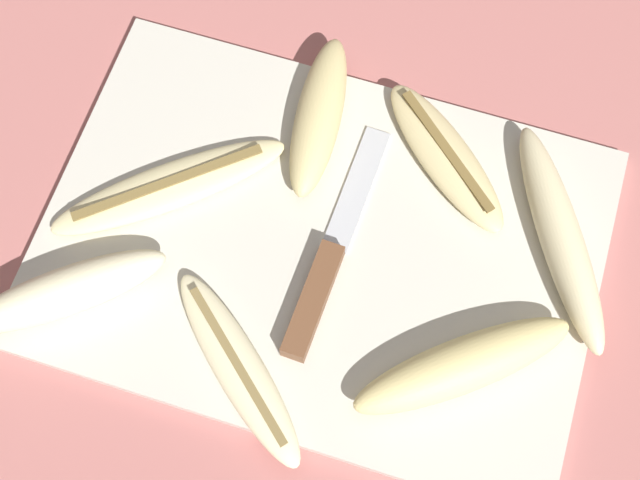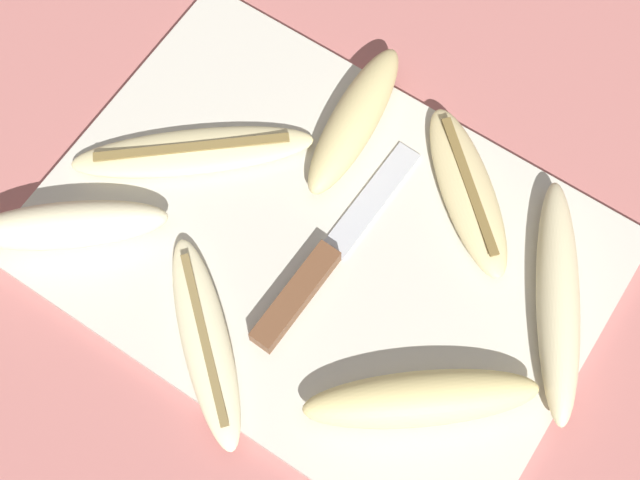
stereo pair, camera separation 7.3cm
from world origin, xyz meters
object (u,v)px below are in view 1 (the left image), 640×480
object	(u,v)px
banana_mellow_near	(446,156)
banana_bright_far	(67,291)
banana_pale_long	(238,368)
banana_soft_right	(170,187)
banana_spotted_left	(319,116)
banana_cream_curved	(560,236)
banana_golden_short	(463,365)
knife	(321,279)

from	to	relation	value
banana_mellow_near	banana_bright_far	size ratio (longest dim) A/B	0.98
banana_pale_long	banana_mellow_near	size ratio (longest dim) A/B	1.07
banana_pale_long	banana_mellow_near	distance (m)	0.25
banana_soft_right	banana_spotted_left	distance (m)	0.14
banana_cream_curved	banana_soft_right	bearing A→B (deg)	-170.87
banana_cream_curved	banana_mellow_near	distance (m)	0.12
banana_golden_short	banana_spotted_left	size ratio (longest dim) A/B	1.05
banana_mellow_near	banana_bright_far	bearing A→B (deg)	-140.60
knife	banana_spotted_left	distance (m)	0.15
banana_cream_curved	banana_spotted_left	distance (m)	0.23
banana_soft_right	banana_cream_curved	bearing A→B (deg)	9.13
knife	banana_mellow_near	size ratio (longest dim) A/B	1.46
banana_pale_long	banana_bright_far	world-z (taller)	banana_bright_far
knife	banana_bright_far	xyz separation A→B (m)	(-0.19, -0.07, 0.01)
banana_golden_short	banana_mellow_near	world-z (taller)	banana_golden_short
knife	banana_spotted_left	xyz separation A→B (m)	(-0.05, 0.14, 0.01)
banana_soft_right	banana_pale_long	distance (m)	0.17
knife	banana_golden_short	world-z (taller)	banana_golden_short
banana_cream_curved	banana_pale_long	size ratio (longest dim) A/B	1.22
banana_cream_curved	banana_bright_far	bearing A→B (deg)	-155.53
banana_soft_right	banana_pale_long	xyz separation A→B (m)	(0.11, -0.13, 0.00)
banana_soft_right	banana_pale_long	world-z (taller)	banana_pale_long
banana_pale_long	banana_spotted_left	world-z (taller)	banana_spotted_left
banana_soft_right	banana_bright_far	bearing A→B (deg)	-109.94
banana_soft_right	banana_bright_far	distance (m)	0.12
banana_bright_far	banana_golden_short	bearing A→B (deg)	6.79
banana_pale_long	banana_spotted_left	size ratio (longest dim) A/B	0.99
banana_golden_short	banana_spotted_left	distance (m)	0.25
knife	banana_cream_curved	world-z (taller)	banana_cream_curved
banana_cream_curved	banana_bright_far	world-z (taller)	banana_bright_far
banana_soft_right	banana_golden_short	xyz separation A→B (m)	(0.27, -0.08, 0.01)
knife	banana_spotted_left	size ratio (longest dim) A/B	1.35
banana_bright_far	knife	bearing A→B (deg)	21.49
banana_cream_curved	banana_mellow_near	world-z (taller)	banana_cream_curved
banana_pale_long	banana_spotted_left	xyz separation A→B (m)	(-0.01, 0.23, 0.01)
banana_soft_right	banana_pale_long	size ratio (longest dim) A/B	1.18
banana_bright_far	banana_spotted_left	xyz separation A→B (m)	(0.14, 0.21, -0.00)
banana_soft_right	banana_mellow_near	bearing A→B (deg)	24.23
knife	banana_mellow_near	bearing A→B (deg)	65.82
banana_golden_short	banana_bright_far	xyz separation A→B (m)	(-0.31, -0.04, 0.00)
knife	banana_pale_long	xyz separation A→B (m)	(-0.04, -0.09, 0.00)
banana_soft_right	banana_spotted_left	xyz separation A→B (m)	(0.10, 0.10, 0.01)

